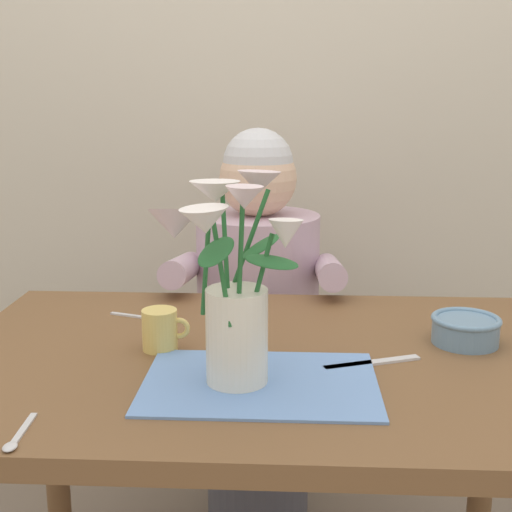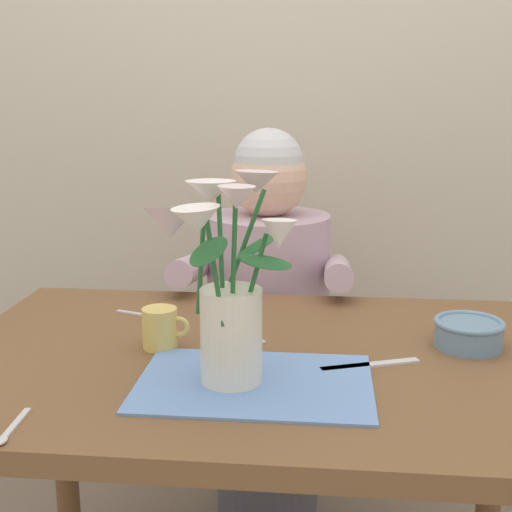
{
  "view_description": "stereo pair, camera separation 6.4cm",
  "coord_description": "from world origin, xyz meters",
  "px_view_note": "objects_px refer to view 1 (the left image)",
  "views": [
    {
      "loc": [
        0.06,
        -1.23,
        1.22
      ],
      "look_at": [
        -0.01,
        0.05,
        0.92
      ],
      "focal_mm": 48.33,
      "sensor_mm": 36.0,
      "label": 1
    },
    {
      "loc": [
        0.12,
        -1.23,
        1.22
      ],
      "look_at": [
        -0.01,
        0.05,
        0.92
      ],
      "focal_mm": 48.33,
      "sensor_mm": 36.0,
      "label": 2
    }
  ],
  "objects_px": {
    "ceramic_bowl": "(466,329)",
    "coffee_cup": "(161,330)",
    "flower_vase": "(230,281)",
    "dinner_knife": "(372,363)",
    "seated_person": "(258,332)"
  },
  "relations": [
    {
      "from": "ceramic_bowl",
      "to": "coffee_cup",
      "type": "height_order",
      "value": "coffee_cup"
    },
    {
      "from": "flower_vase",
      "to": "dinner_knife",
      "type": "distance_m",
      "value": 0.32
    },
    {
      "from": "dinner_knife",
      "to": "coffee_cup",
      "type": "height_order",
      "value": "coffee_cup"
    },
    {
      "from": "flower_vase",
      "to": "ceramic_bowl",
      "type": "bearing_deg",
      "value": 25.38
    },
    {
      "from": "dinner_knife",
      "to": "ceramic_bowl",
      "type": "bearing_deg",
      "value": 10.75
    },
    {
      "from": "seated_person",
      "to": "coffee_cup",
      "type": "bearing_deg",
      "value": -109.25
    },
    {
      "from": "seated_person",
      "to": "dinner_knife",
      "type": "xyz_separation_m",
      "value": [
        0.24,
        -0.66,
        0.18
      ]
    },
    {
      "from": "seated_person",
      "to": "flower_vase",
      "type": "distance_m",
      "value": 0.83
    },
    {
      "from": "ceramic_bowl",
      "to": "coffee_cup",
      "type": "xyz_separation_m",
      "value": [
        -0.6,
        -0.06,
        0.01
      ]
    },
    {
      "from": "flower_vase",
      "to": "seated_person",
      "type": "bearing_deg",
      "value": 89.25
    },
    {
      "from": "dinner_knife",
      "to": "coffee_cup",
      "type": "relative_size",
      "value": 2.04
    },
    {
      "from": "seated_person",
      "to": "dinner_knife",
      "type": "bearing_deg",
      "value": -74.26
    },
    {
      "from": "seated_person",
      "to": "coffee_cup",
      "type": "distance_m",
      "value": 0.66
    },
    {
      "from": "flower_vase",
      "to": "ceramic_bowl",
      "type": "relative_size",
      "value": 2.61
    },
    {
      "from": "seated_person",
      "to": "ceramic_bowl",
      "type": "relative_size",
      "value": 8.35
    }
  ]
}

